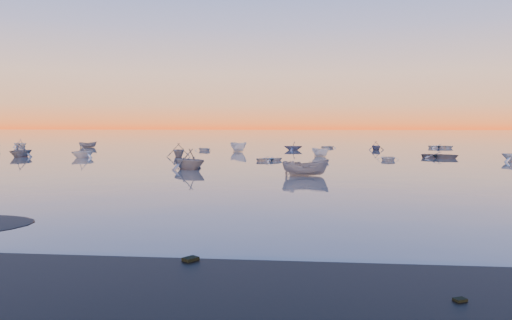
# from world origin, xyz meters

# --- Properties ---
(ground) EXTENTS (600.00, 600.00, 0.00)m
(ground) POSITION_xyz_m (0.00, 100.00, 0.00)
(ground) COLOR #605850
(ground) RESTS_ON ground
(mud_lobes) EXTENTS (140.00, 6.00, 0.07)m
(mud_lobes) POSITION_xyz_m (0.00, -1.00, 0.01)
(mud_lobes) COLOR black
(mud_lobes) RESTS_ON ground
(moored_fleet) EXTENTS (124.00, 58.00, 1.20)m
(moored_fleet) POSITION_xyz_m (0.00, 53.00, 0.00)
(moored_fleet) COLOR white
(moored_fleet) RESTS_ON ground
(boat_near_center) EXTENTS (2.19, 4.22, 1.40)m
(boat_near_center) POSITION_xyz_m (1.33, 24.00, 0.00)
(boat_near_center) COLOR slate
(boat_near_center) RESTS_ON ground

